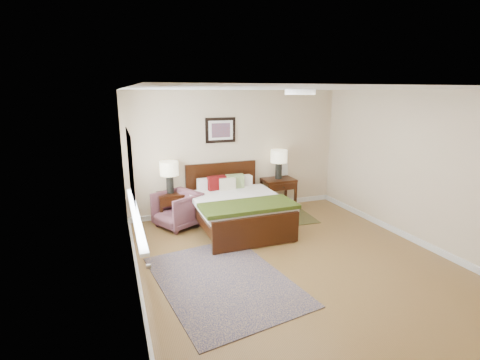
{
  "coord_description": "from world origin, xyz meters",
  "views": [
    {
      "loc": [
        -2.41,
        -4.19,
        2.46
      ],
      "look_at": [
        -0.48,
        1.02,
        1.05
      ],
      "focal_mm": 26.0,
      "sensor_mm": 36.0,
      "label": 1
    }
  ],
  "objects": [
    {
      "name": "nightstand_left",
      "position": [
        -1.44,
        2.25,
        0.46
      ],
      "size": [
        0.49,
        0.44,
        0.58
      ],
      "color": "black",
      "rests_on": "ground"
    },
    {
      "name": "nightstand_right",
      "position": [
        0.86,
        2.26,
        0.41
      ],
      "size": [
        0.67,
        0.5,
        0.66
      ],
      "color": "black",
      "rests_on": "ground"
    },
    {
      "name": "bed",
      "position": [
        -0.35,
        1.55,
        0.48
      ],
      "size": [
        1.61,
        1.94,
        1.04
      ],
      "color": "black",
      "rests_on": "ground"
    },
    {
      "name": "rug_persian",
      "position": [
        -1.16,
        -0.18,
        0.01
      ],
      "size": [
        1.89,
        2.45,
        0.01
      ],
      "primitive_type": "cube",
      "rotation": [
        0.0,
        0.0,
        0.14
      ],
      "color": "#0C133C",
      "rests_on": "ground"
    },
    {
      "name": "window",
      "position": [
        -2.2,
        0.7,
        1.38
      ],
      "size": [
        0.11,
        2.72,
        1.32
      ],
      "color": "silver",
      "rests_on": "left_wall"
    },
    {
      "name": "ceiling",
      "position": [
        0.0,
        0.0,
        2.5
      ],
      "size": [
        4.5,
        5.0,
        0.02
      ],
      "primitive_type": "cube",
      "color": "white",
      "rests_on": "back_wall"
    },
    {
      "name": "wall_art",
      "position": [
        -0.35,
        2.47,
        1.72
      ],
      "size": [
        0.62,
        0.05,
        0.5
      ],
      "color": "black",
      "rests_on": "back_wall"
    },
    {
      "name": "lamp_left",
      "position": [
        -1.44,
        2.27,
        1.01
      ],
      "size": [
        0.34,
        0.34,
        0.61
      ],
      "color": "black",
      "rests_on": "nightstand_left"
    },
    {
      "name": "right_wall",
      "position": [
        2.25,
        0.0,
        1.25
      ],
      "size": [
        0.04,
        5.0,
        2.5
      ],
      "primitive_type": "cube",
      "color": "beige",
      "rests_on": "ground"
    },
    {
      "name": "front_wall",
      "position": [
        0.0,
        -2.5,
        1.25
      ],
      "size": [
        4.5,
        0.04,
        2.5
      ],
      "primitive_type": "cube",
      "color": "beige",
      "rests_on": "ground"
    },
    {
      "name": "door",
      "position": [
        -2.23,
        -1.75,
        1.07
      ],
      "size": [
        0.06,
        1.0,
        2.18
      ],
      "color": "silver",
      "rests_on": "ground"
    },
    {
      "name": "left_wall",
      "position": [
        -2.25,
        0.0,
        1.25
      ],
      "size": [
        0.04,
        5.0,
        2.5
      ],
      "primitive_type": "cube",
      "color": "beige",
      "rests_on": "ground"
    },
    {
      "name": "rug_navy",
      "position": [
        0.9,
        1.8,
        0.01
      ],
      "size": [
        0.88,
        1.25,
        0.01
      ],
      "primitive_type": "cube",
      "rotation": [
        0.0,
        0.0,
        -0.07
      ],
      "color": "black",
      "rests_on": "ground"
    },
    {
      "name": "ceil_fixture",
      "position": [
        0.0,
        0.0,
        2.47
      ],
      "size": [
        0.44,
        0.44,
        0.08
      ],
      "color": "white",
      "rests_on": "ceiling"
    },
    {
      "name": "floor",
      "position": [
        0.0,
        0.0,
        0.0
      ],
      "size": [
        5.0,
        5.0,
        0.0
      ],
      "primitive_type": "plane",
      "color": "brown",
      "rests_on": "ground"
    },
    {
      "name": "back_wall",
      "position": [
        0.0,
        2.5,
        1.25
      ],
      "size": [
        4.5,
        0.04,
        2.5
      ],
      "primitive_type": "cube",
      "color": "beige",
      "rests_on": "ground"
    },
    {
      "name": "armchair",
      "position": [
        -1.37,
        1.97,
        0.33
      ],
      "size": [
        0.98,
        0.97,
        0.67
      ],
      "primitive_type": "imported",
      "rotation": [
        0.0,
        0.0,
        -1.09
      ],
      "color": "brown",
      "rests_on": "ground"
    },
    {
      "name": "lamp_right",
      "position": [
        0.86,
        2.27,
        1.09
      ],
      "size": [
        0.34,
        0.34,
        0.61
      ],
      "color": "black",
      "rests_on": "nightstand_right"
    }
  ]
}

